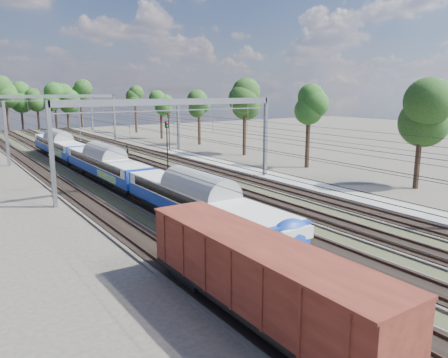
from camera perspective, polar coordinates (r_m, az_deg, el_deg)
track_bed at (r=57.35m, az=-13.38°, el=1.47°), size 21.00×130.00×0.34m
platform at (r=43.38m, az=14.23°, el=-1.69°), size 3.00×70.00×0.30m
catenary at (r=63.98m, az=-15.84°, el=8.05°), size 25.65×130.00×9.00m
tree_belt at (r=106.62m, az=-19.83°, el=10.05°), size 40.16×101.16×12.17m
emu_train at (r=48.13m, az=-15.15°, el=2.29°), size 2.80×59.31×4.10m
freight_boxcar at (r=18.78m, az=4.35°, el=-12.44°), size 2.88×13.88×3.58m
worker at (r=67.33m, az=-12.49°, el=3.63°), size 0.48×0.68×1.75m
signal_near at (r=50.81m, az=-7.43°, el=4.88°), size 0.45×0.42×6.34m
signal_far at (r=70.97m, az=-7.19°, el=6.69°), size 0.41×0.37×6.22m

